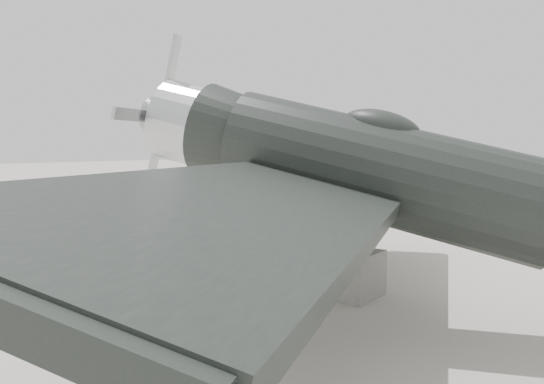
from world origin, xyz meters
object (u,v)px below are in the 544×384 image
Objects in this scene: lowwing_monoplane at (413,183)px; equipment_block at (333,271)px; highwing_monoplane at (434,162)px; sign_board at (130,225)px.

equipment_block is (-2.12, 1.03, -1.91)m from lowwing_monoplane.
highwing_monoplane reaches higher than sign_board.
equipment_block is 1.45× the size of sign_board.
highwing_monoplane is at bearing 107.97° from equipment_block.
lowwing_monoplane is 9.06m from sign_board.
sign_board is at bearing 152.16° from lowwing_monoplane.
sign_board is (0.43, -22.10, -1.21)m from highwing_monoplane.
lowwing_monoplane is at bearing -25.87° from equipment_block.
highwing_monoplane is (-9.29, 23.13, -0.41)m from lowwing_monoplane.
lowwing_monoplane is 11.11× the size of sign_board.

